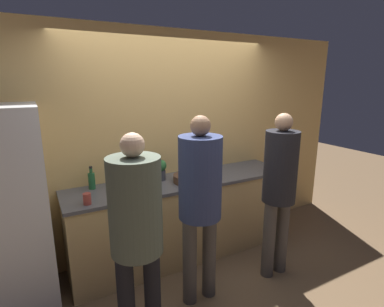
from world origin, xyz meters
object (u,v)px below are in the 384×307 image
fruit_bowl (189,178)px  cup_red (87,199)px  person_right (279,183)px  refrigerator (3,214)px  cup_white (115,184)px  person_left (136,224)px  potted_plant (161,169)px  utensil_crock (130,179)px  bottle_green (92,180)px  person_center (200,193)px

fruit_bowl → cup_red: fruit_bowl is taller
person_right → refrigerator: bearing=162.8°
cup_white → person_left: bearing=-96.3°
refrigerator → potted_plant: size_ratio=7.82×
utensil_crock → bottle_green: utensil_crock is taller
person_right → cup_white: person_right is taller
person_right → utensil_crock: size_ratio=5.75×
fruit_bowl → potted_plant: bearing=140.0°
cup_red → potted_plant: bearing=20.2°
fruit_bowl → potted_plant: (-0.25, 0.21, 0.09)m
person_right → cup_red: size_ratio=16.57×
fruit_bowl → potted_plant: potted_plant is taller
fruit_bowl → utensil_crock: utensil_crock is taller
bottle_green → cup_red: (-0.11, -0.39, -0.04)m
potted_plant → person_right: bearing=-44.4°
fruit_bowl → cup_white: bearing=167.1°
refrigerator → person_right: 2.56m
person_left → utensil_crock: size_ratio=5.65×
potted_plant → cup_white: bearing=-176.4°
cup_red → bottle_green: bearing=73.6°
person_center → cup_white: person_center is taller
refrigerator → potted_plant: 1.54m
person_left → cup_white: person_left is taller
person_center → person_right: size_ratio=1.01×
fruit_bowl → cup_white: 0.80m
cup_red → potted_plant: 0.91m
refrigerator → cup_red: (0.67, -0.17, 0.07)m
person_left → utensil_crock: person_left is taller
person_right → fruit_bowl: person_right is taller
person_right → bottle_green: (-1.66, 0.97, 0.01)m
refrigerator → person_center: size_ratio=1.05×
refrigerator → potted_plant: bearing=5.4°
person_left → person_center: 0.70m
utensil_crock → cup_red: bearing=-147.5°
person_left → cup_red: person_left is taller
utensil_crock → cup_white: 0.18m
utensil_crock → potted_plant: size_ratio=1.28×
person_center → potted_plant: size_ratio=7.45×
bottle_green → refrigerator: bearing=-164.3°
person_center → fruit_bowl: bearing=69.9°
person_left → cup_white: 1.05m
person_center → cup_white: size_ratio=16.92×
refrigerator → utensil_crock: refrigerator is taller
refrigerator → cup_red: refrigerator is taller
person_right → bottle_green: 1.92m
person_center → potted_plant: bearing=91.2°
person_left → bottle_green: 1.16m
refrigerator → cup_red: 0.69m
fruit_bowl → cup_red: size_ratio=3.41×
person_left → cup_red: (-0.21, 0.76, -0.04)m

